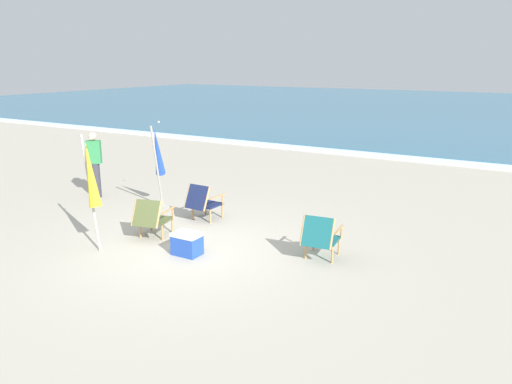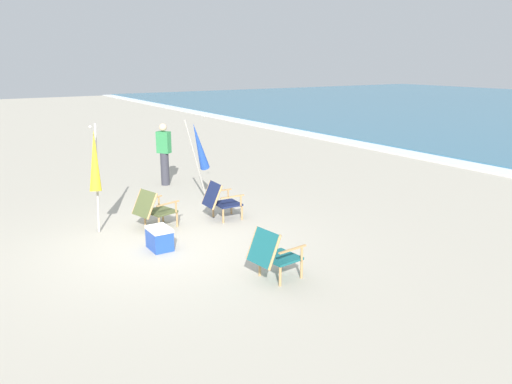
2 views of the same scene
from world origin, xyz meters
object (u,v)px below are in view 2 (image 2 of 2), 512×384
(beach_chair_front_right, at_px, (153,208))
(umbrella_furled_blue, at_px, (199,147))
(umbrella_furled_yellow, at_px, (95,162))
(cooler_box, at_px, (160,238))
(beach_chair_far_center, at_px, (273,253))
(beach_chair_back_left, at_px, (220,200))
(person_near_chairs, at_px, (164,154))

(beach_chair_front_right, distance_m, umbrella_furled_blue, 2.19)
(umbrella_furled_yellow, bearing_deg, beach_chair_front_right, 59.56)
(umbrella_furled_yellow, xyz_separation_m, cooler_box, (1.62, 0.59, -1.15))
(beach_chair_far_center, distance_m, cooler_box, 2.32)
(beach_chair_far_center, distance_m, beach_chair_back_left, 3.10)
(beach_chair_back_left, relative_size, cooler_box, 1.64)
(beach_chair_far_center, xyz_separation_m, umbrella_furled_blue, (-4.40, 0.97, 0.87))
(beach_chair_far_center, relative_size, cooler_box, 1.64)
(umbrella_furled_blue, height_order, person_near_chairs, umbrella_furled_blue)
(beach_chair_front_right, xyz_separation_m, person_near_chairs, (-3.23, 1.57, 0.41))
(beach_chair_far_center, height_order, umbrella_furled_blue, umbrella_furled_blue)
(beach_chair_front_right, bearing_deg, person_near_chairs, 154.06)
(cooler_box, bearing_deg, beach_chair_far_center, 24.44)
(beach_chair_far_center, height_order, person_near_chairs, person_near_chairs)
(umbrella_furled_blue, bearing_deg, beach_chair_back_left, -9.20)
(cooler_box, bearing_deg, umbrella_furled_blue, 139.97)
(cooler_box, bearing_deg, umbrella_furled_yellow, -160.15)
(umbrella_furled_blue, distance_m, cooler_box, 3.19)
(beach_chair_back_left, xyz_separation_m, umbrella_furled_blue, (-1.39, 0.23, 0.87))
(umbrella_furled_blue, xyz_separation_m, person_near_chairs, (-2.03, -0.03, -0.46))
(umbrella_furled_blue, height_order, cooler_box, umbrella_furled_blue)
(person_near_chairs, bearing_deg, umbrella_furled_blue, 0.86)
(beach_chair_far_center, bearing_deg, person_near_chairs, 171.69)
(beach_chair_far_center, xyz_separation_m, beach_chair_front_right, (-3.19, -0.63, -0.00))
(beach_chair_far_center, distance_m, person_near_chairs, 6.51)
(beach_chair_back_left, relative_size, umbrella_furled_yellow, 0.39)
(beach_chair_back_left, bearing_deg, person_near_chairs, 176.74)
(umbrella_furled_yellow, relative_size, cooler_box, 4.21)
(umbrella_furled_yellow, distance_m, cooler_box, 2.07)
(beach_chair_front_right, relative_size, umbrella_furled_blue, 0.43)
(beach_chair_far_center, bearing_deg, umbrella_furled_yellow, -157.52)
(beach_chair_back_left, relative_size, beach_chair_front_right, 0.93)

